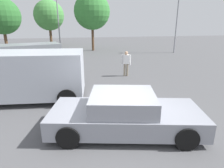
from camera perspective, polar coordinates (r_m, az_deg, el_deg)
The scene contains 10 objects.
ground_plane at distance 6.25m, azimuth 2.16°, elevation -13.23°, with size 80.00×80.00×0.00m, color #515154.
sedan_foreground at distance 5.91m, azimuth 3.85°, elevation -8.85°, with size 4.82×2.84×1.23m.
van_white at distance 8.97m, azimuth -25.67°, elevation 2.52°, with size 5.47×2.74×2.07m.
suv_dark at distance 14.32m, azimuth -24.84°, elevation 7.31°, with size 5.15×3.22×1.85m.
pedestrian at distance 11.99m, azimuth 4.22°, elevation 6.65°, with size 0.57×0.28×1.55m.
light_post_near at distance 24.66m, azimuth -15.89°, elevation 20.42°, with size 0.44×0.44×6.90m.
light_post_mid at distance 22.72m, azimuth 18.94°, elevation 19.73°, with size 0.44×0.44×6.42m.
tree_back_center at distance 30.10m, azimuth -18.24°, elevation 18.80°, with size 4.17×4.17×6.31m.
tree_back_right at distance 23.58m, azimuth -5.95°, elevation 20.63°, with size 4.11×4.11×6.51m.
tree_far_right at distance 21.39m, azimuth -29.88°, elevation 17.06°, with size 3.32×3.32×5.46m.
Camera 1 is at (-1.34, -5.19, 3.21)m, focal length 30.79 mm.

